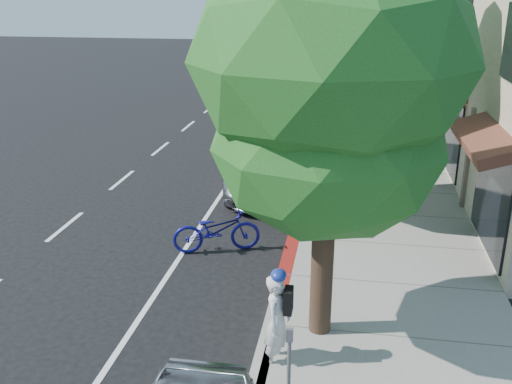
% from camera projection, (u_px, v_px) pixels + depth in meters
% --- Properties ---
extents(ground, '(120.00, 120.00, 0.00)m').
position_uv_depth(ground, '(284.00, 280.00, 12.56)').
color(ground, black).
rests_on(ground, ground).
extents(sidewalk, '(4.60, 56.00, 0.15)m').
position_uv_depth(sidewalk, '(378.00, 173.00, 19.60)').
color(sidewalk, gray).
rests_on(sidewalk, ground).
extents(curb, '(0.30, 56.00, 0.15)m').
position_uv_depth(curb, '(312.00, 169.00, 19.96)').
color(curb, '#9E998E').
rests_on(curb, ground).
extents(curb_red_segment, '(0.32, 4.00, 0.15)m').
position_uv_depth(curb_red_segment, '(289.00, 257.00, 13.47)').
color(curb_red_segment, maroon).
rests_on(curb_red_segment, ground).
extents(street_tree_0, '(4.54, 4.54, 7.84)m').
position_uv_depth(street_tree_0, '(331.00, 68.00, 8.91)').
color(street_tree_0, black).
rests_on(street_tree_0, ground).
extents(street_tree_1, '(5.16, 5.16, 8.38)m').
position_uv_depth(street_tree_1, '(342.00, 26.00, 14.38)').
color(street_tree_1, black).
rests_on(street_tree_1, ground).
extents(street_tree_2, '(3.90, 3.90, 7.49)m').
position_uv_depth(street_tree_2, '(346.00, 27.00, 20.09)').
color(street_tree_2, black).
rests_on(street_tree_2, ground).
extents(street_tree_3, '(4.45, 4.45, 7.50)m').
position_uv_depth(street_tree_3, '(348.00, 21.00, 25.69)').
color(street_tree_3, black).
rests_on(street_tree_3, ground).
extents(street_tree_4, '(4.91, 4.91, 8.02)m').
position_uv_depth(street_tree_4, '(350.00, 9.00, 31.16)').
color(street_tree_4, black).
rests_on(street_tree_4, ground).
extents(street_tree_5, '(4.52, 4.52, 7.31)m').
position_uv_depth(street_tree_5, '(351.00, 13.00, 36.88)').
color(street_tree_5, black).
rests_on(street_tree_5, ground).
extents(cyclist, '(0.56, 0.71, 1.71)m').
position_uv_depth(cyclist, '(278.00, 322.00, 9.45)').
color(cyclist, silver).
rests_on(cyclist, ground).
extents(bicycle, '(2.25, 1.40, 1.11)m').
position_uv_depth(bicycle, '(217.00, 230.00, 13.79)').
color(bicycle, navy).
rests_on(bicycle, ground).
extents(silver_suv, '(3.23, 5.99, 1.60)m').
position_uv_depth(silver_suv, '(272.00, 165.00, 18.03)').
color(silver_suv, '#A7A7AB').
rests_on(silver_suv, ground).
extents(dark_sedan, '(1.50, 4.18, 1.37)m').
position_uv_depth(dark_sedan, '(293.00, 124.00, 23.96)').
color(dark_sedan, black).
rests_on(dark_sedan, ground).
extents(white_pickup, '(3.13, 6.13, 1.70)m').
position_uv_depth(white_pickup, '(307.00, 88.00, 31.44)').
color(white_pickup, silver).
rests_on(white_pickup, ground).
extents(dark_suv_far, '(2.21, 4.66, 1.54)m').
position_uv_depth(dark_suv_far, '(291.00, 86.00, 32.60)').
color(dark_suv_far, black).
rests_on(dark_suv_far, ground).
extents(pedestrian, '(0.95, 0.94, 1.55)m').
position_uv_depth(pedestrian, '(398.00, 178.00, 16.39)').
color(pedestrian, black).
rests_on(pedestrian, sidewalk).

